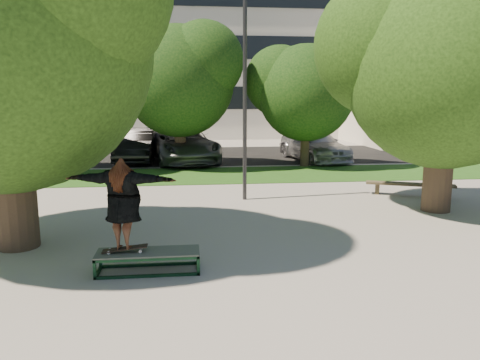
{
  "coord_description": "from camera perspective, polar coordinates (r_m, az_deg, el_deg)",
  "views": [
    {
      "loc": [
        -0.7,
        -8.73,
        3.05
      ],
      "look_at": [
        0.36,
        0.6,
        1.38
      ],
      "focal_mm": 35.0,
      "sensor_mm": 36.0,
      "label": 1
    }
  ],
  "objects": [
    {
      "name": "ground",
      "position": [
        9.28,
        -1.8,
        -9.15
      ],
      "size": [
        120.0,
        120.0,
        0.0
      ],
      "primitive_type": "plane",
      "color": "gray",
      "rests_on": "ground"
    },
    {
      "name": "grass_strip",
      "position": [
        18.56,
        -1.14,
        0.63
      ],
      "size": [
        30.0,
        4.0,
        0.02
      ],
      "primitive_type": "cube",
      "color": "#254914",
      "rests_on": "ground"
    },
    {
      "name": "asphalt_strip",
      "position": [
        24.93,
        -4.83,
        3.01
      ],
      "size": [
        40.0,
        8.0,
        0.01
      ],
      "primitive_type": "cube",
      "color": "black",
      "rests_on": "ground"
    },
    {
      "name": "tree_right",
      "position": [
        13.59,
        23.4,
        13.66
      ],
      "size": [
        6.24,
        5.33,
        6.51
      ],
      "color": "#38281E",
      "rests_on": "ground"
    },
    {
      "name": "bg_tree_left",
      "position": [
        20.67,
        -23.45,
        11.14
      ],
      "size": [
        5.28,
        4.51,
        5.77
      ],
      "color": "#38281E",
      "rests_on": "ground"
    },
    {
      "name": "bg_tree_mid",
      "position": [
        20.84,
        -7.7,
        12.63
      ],
      "size": [
        5.76,
        4.92,
        6.24
      ],
      "color": "#38281E",
      "rests_on": "ground"
    },
    {
      "name": "bg_tree_right",
      "position": [
        20.95,
        7.86,
        11.17
      ],
      "size": [
        5.04,
        4.31,
        5.43
      ],
      "color": "#38281E",
      "rests_on": "ground"
    },
    {
      "name": "lamppost",
      "position": [
        13.84,
        0.59,
        10.47
      ],
      "size": [
        0.25,
        0.15,
        6.11
      ],
      "color": "#2D2D30",
      "rests_on": "ground"
    },
    {
      "name": "office_building",
      "position": [
        41.03,
        -8.63,
        16.88
      ],
      "size": [
        30.0,
        14.12,
        16.0
      ],
      "color": "beige",
      "rests_on": "ground"
    },
    {
      "name": "side_building",
      "position": [
        35.99,
        25.29,
        10.63
      ],
      "size": [
        15.0,
        10.0,
        8.0
      ],
      "primitive_type": "cube",
      "color": "beige",
      "rests_on": "ground"
    },
    {
      "name": "grind_box",
      "position": [
        8.54,
        -11.11,
        -9.71
      ],
      "size": [
        1.8,
        0.6,
        0.38
      ],
      "color": "#10311C",
      "rests_on": "ground"
    },
    {
      "name": "skater_rig",
      "position": [
        8.29,
        -14.08,
        -2.82
      ],
      "size": [
        2.02,
        1.03,
        1.67
      ],
      "rotation": [
        0.0,
        0.0,
        2.87
      ],
      "color": "white",
      "rests_on": "grind_box"
    },
    {
      "name": "bench",
      "position": [
        15.54,
        20.02,
        -0.6
      ],
      "size": [
        2.59,
        1.34,
        0.41
      ],
      "rotation": [
        0.0,
        0.0,
        -0.39
      ],
      "color": "brown",
      "rests_on": "ground"
    },
    {
      "name": "car_silver_a",
      "position": [
        25.18,
        -23.96,
        3.73
      ],
      "size": [
        1.56,
        3.84,
        1.31
      ],
      "primitive_type": "imported",
      "rotation": [
        0.0,
        0.0,
        0.0
      ],
      "color": "silver",
      "rests_on": "asphalt_strip"
    },
    {
      "name": "car_dark",
      "position": [
        22.91,
        -12.44,
        4.16
      ],
      "size": [
        1.79,
        4.83,
        1.58
      ],
      "primitive_type": "imported",
      "rotation": [
        0.0,
        0.0,
        -0.03
      ],
      "color": "black",
      "rests_on": "asphalt_strip"
    },
    {
      "name": "car_grey",
      "position": [
        22.34,
        -6.92,
        4.25
      ],
      "size": [
        3.74,
        6.28,
        1.64
      ],
      "primitive_type": "imported",
      "rotation": [
        0.0,
        0.0,
        0.18
      ],
      "color": "slate",
      "rests_on": "asphalt_strip"
    },
    {
      "name": "car_silver_b",
      "position": [
        23.19,
        8.99,
        4.19
      ],
      "size": [
        3.02,
        5.34,
        1.46
      ],
      "primitive_type": "imported",
      "rotation": [
        0.0,
        0.0,
        0.2
      ],
      "color": "#B5B4B9",
      "rests_on": "asphalt_strip"
    }
  ]
}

